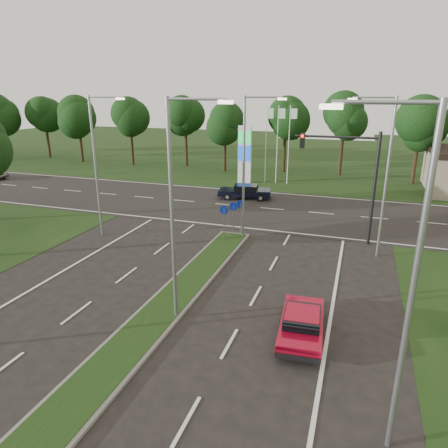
% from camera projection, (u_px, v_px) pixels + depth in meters
% --- Properties ---
extents(ground, '(160.00, 160.00, 0.00)m').
position_uv_depth(ground, '(64.00, 416.00, 11.79)').
color(ground, black).
rests_on(ground, ground).
extents(verge_far, '(160.00, 50.00, 0.02)m').
position_uv_depth(verge_far, '(309.00, 156.00, 61.27)').
color(verge_far, black).
rests_on(verge_far, ground).
extents(cross_road, '(160.00, 12.00, 0.02)m').
position_uv_depth(cross_road, '(260.00, 208.00, 33.38)').
color(cross_road, black).
rests_on(cross_road, ground).
extents(median_kerb, '(2.00, 26.00, 0.12)m').
position_uv_depth(median_kerb, '(135.00, 339.00, 15.37)').
color(median_kerb, slate).
rests_on(median_kerb, ground).
extents(streetlight_median_near, '(2.53, 0.22, 9.00)m').
position_uv_depth(streetlight_median_near, '(176.00, 203.00, 15.30)').
color(streetlight_median_near, gray).
rests_on(streetlight_median_near, ground).
extents(streetlight_median_far, '(2.53, 0.22, 9.00)m').
position_uv_depth(streetlight_median_far, '(247.00, 163.00, 24.30)').
color(streetlight_median_far, gray).
rests_on(streetlight_median_far, ground).
extents(streetlight_left_far, '(2.53, 0.22, 9.00)m').
position_uv_depth(streetlight_left_far, '(98.00, 160.00, 25.36)').
color(streetlight_left_far, gray).
rests_on(streetlight_left_far, ground).
extents(streetlight_right_far, '(2.53, 0.22, 9.00)m').
position_uv_depth(streetlight_right_far, '(384.00, 170.00, 21.90)').
color(streetlight_right_far, gray).
rests_on(streetlight_right_far, ground).
extents(streetlight_right_near, '(2.53, 0.22, 9.00)m').
position_uv_depth(streetlight_right_near, '(406.00, 273.00, 9.31)').
color(streetlight_right_near, gray).
rests_on(streetlight_right_near, ground).
extents(traffic_signal, '(5.10, 0.42, 7.00)m').
position_uv_depth(traffic_signal, '(353.00, 170.00, 24.32)').
color(traffic_signal, black).
rests_on(traffic_signal, ground).
extents(median_signs, '(1.16, 1.76, 2.38)m').
position_uv_depth(median_signs, '(233.00, 212.00, 26.01)').
color(median_signs, gray).
rests_on(median_signs, ground).
extents(gas_pylon, '(5.80, 1.26, 8.00)m').
position_uv_depth(gas_pylon, '(247.00, 153.00, 41.69)').
color(gas_pylon, silver).
rests_on(gas_pylon, ground).
extents(treeline_far, '(6.00, 6.00, 9.90)m').
position_uv_depth(treeline_far, '(296.00, 115.00, 45.56)').
color(treeline_far, black).
rests_on(treeline_far, ground).
extents(red_sedan, '(1.92, 4.05, 1.08)m').
position_uv_depth(red_sedan, '(302.00, 323.00, 15.53)').
color(red_sedan, maroon).
rests_on(red_sedan, ground).
extents(navy_sedan, '(4.92, 2.77, 1.27)m').
position_uv_depth(navy_sedan, '(245.00, 191.00, 36.13)').
color(navy_sedan, black).
rests_on(navy_sedan, ground).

